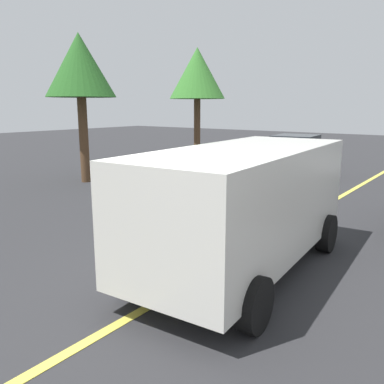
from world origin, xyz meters
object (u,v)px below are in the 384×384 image
Objects in this scene: white_van at (245,201)px; car_silver_near_curb at (294,156)px; tree_left_verge at (80,67)px; tree_right_verge at (197,74)px.

car_silver_near_curb is (9.97, 3.29, -0.42)m from white_van.
white_van is at bearing -161.74° from car_silver_near_curb.
tree_right_verge reaches higher than tree_left_verge.
tree_right_verge is (0.31, 5.27, 3.57)m from car_silver_near_curb.
tree_right_verge is (10.28, 8.56, 3.15)m from white_van.
tree_left_verge is at bearing 174.01° from tree_right_verge.
car_silver_near_curb is at bearing -93.37° from tree_right_verge.
tree_left_verge is (-6.14, 5.95, 3.47)m from car_silver_near_curb.
tree_right_verge reaches higher than white_van.
white_van is 0.96× the size of tree_left_verge.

